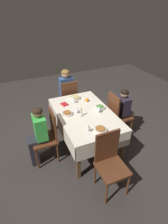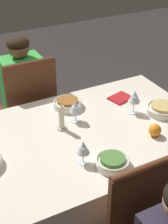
# 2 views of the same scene
# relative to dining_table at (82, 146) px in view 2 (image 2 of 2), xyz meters

# --- Properties ---
(ground_plane) EXTENTS (8.00, 8.00, 0.00)m
(ground_plane) POSITION_rel_dining_table_xyz_m (0.00, 0.00, -0.65)
(ground_plane) COLOR #332D2B
(dining_table) EXTENTS (1.54, 0.96, 0.74)m
(dining_table) POSITION_rel_dining_table_xyz_m (0.00, 0.00, 0.00)
(dining_table) COLOR silver
(dining_table) RESTS_ON ground_plane
(chair_north) EXTENTS (0.40, 0.41, 0.98)m
(chair_north) POSITION_rel_dining_table_xyz_m (-0.08, 0.72, -0.12)
(chair_north) COLOR #562D19
(chair_north) RESTS_ON ground_plane
(person_child_green) EXTENTS (0.30, 0.33, 1.08)m
(person_child_green) POSITION_rel_dining_table_xyz_m (-0.08, 0.89, -0.05)
(person_child_green) COLOR #282833
(person_child_green) RESTS_ON ground_plane
(bowl_east) EXTENTS (0.21, 0.21, 0.06)m
(bowl_east) POSITION_rel_dining_table_xyz_m (0.56, -0.03, 0.12)
(bowl_east) COLOR silver
(bowl_east) RESTS_ON dining_table
(wine_glass_east) EXTENTS (0.08, 0.08, 0.16)m
(wine_glass_east) POSITION_rel_dining_table_xyz_m (0.40, 0.06, 0.20)
(wine_glass_east) COLOR white
(wine_glass_east) RESTS_ON dining_table
(bowl_north) EXTENTS (0.19, 0.19, 0.06)m
(bowl_north) POSITION_rel_dining_table_xyz_m (0.06, 0.31, 0.12)
(bowl_north) COLOR silver
(bowl_north) RESTS_ON dining_table
(wine_glass_north) EXTENTS (0.08, 0.08, 0.14)m
(wine_glass_north) POSITION_rel_dining_table_xyz_m (0.03, 0.14, 0.19)
(wine_glass_north) COLOR white
(wine_glass_north) RESTS_ON dining_table
(bowl_south) EXTENTS (0.18, 0.18, 0.06)m
(bowl_south) POSITION_rel_dining_table_xyz_m (0.01, -0.32, 0.12)
(bowl_south) COLOR silver
(bowl_south) RESTS_ON dining_table
(wine_glass_south) EXTENTS (0.07, 0.07, 0.14)m
(wine_glass_south) POSITION_rel_dining_table_xyz_m (-0.11, -0.23, 0.19)
(wine_glass_south) COLOR white
(wine_glass_south) RESTS_ON dining_table
(candle_centerpiece) EXTENTS (0.06, 0.06, 0.18)m
(candle_centerpiece) POSITION_rel_dining_table_xyz_m (-0.08, 0.10, 0.16)
(candle_centerpiece) COLOR beige
(candle_centerpiece) RESTS_ON dining_table
(orange_fruit) EXTENTS (0.07, 0.07, 0.07)m
(orange_fruit) POSITION_rel_dining_table_xyz_m (0.36, -0.21, 0.13)
(orange_fruit) COLOR orange
(orange_fruit) RESTS_ON dining_table
(napkin_red_folded) EXTENTS (0.17, 0.15, 0.01)m
(napkin_red_folded) POSITION_rel_dining_table_xyz_m (0.42, 0.24, 0.10)
(napkin_red_folded) COLOR red
(napkin_red_folded) RESTS_ON dining_table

